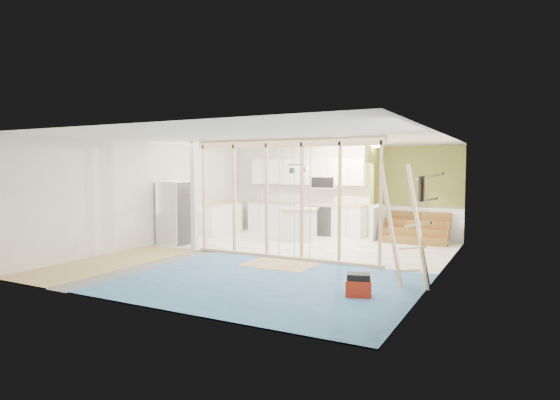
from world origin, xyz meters
The scene contains 17 objects.
room centered at (0.00, 0.00, 1.30)m, with size 7.01×8.01×2.61m.
floor_overlays centered at (0.07, 0.06, 0.01)m, with size 7.00×8.00×0.03m.
stud_frame centered at (-0.22, 0.00, 1.58)m, with size 4.66×0.14×2.60m.
base_cabinets centered at (-1.61, 3.36, 0.47)m, with size 4.45×2.24×0.93m.
upper_cabinets centered at (-0.84, 3.82, 1.82)m, with size 3.60×0.41×0.85m.
green_partition centered at (2.04, 3.66, 0.94)m, with size 2.25×1.51×2.60m.
pot_rack centered at (-0.31, 1.89, 2.00)m, with size 0.52×0.52×0.72m.
sheathing_panel centered at (3.48, -2.00, 1.30)m, with size 0.02×4.00×2.60m, color tan.
electrical_panel centered at (3.43, -1.40, 1.65)m, with size 0.04×0.30×0.40m, color #353439.
ceiling_light centered at (1.40, 3.00, 2.54)m, with size 0.32×0.32×0.08m, color #FFEABF.
fridge centered at (-3.07, 0.45, 0.81)m, with size 0.72×0.70×1.62m.
island centered at (-0.50, 2.51, 0.44)m, with size 1.11×1.11×0.89m.
bowl centered at (-0.58, 2.65, 0.92)m, with size 0.25×0.25×0.06m, color white.
soap_bottle_a centered at (-2.43, 3.79, 1.07)m, with size 0.11×0.11×0.29m, color silver.
soap_bottle_b centered at (0.70, 3.65, 1.01)m, with size 0.08×0.08×0.17m, color silver.
toolbox centered at (2.65, -2.08, 0.18)m, with size 0.45×0.39×0.37m.
ladder centered at (3.17, -1.15, 1.04)m, with size 1.07×0.21×2.02m.
Camera 1 is at (4.85, -8.86, 1.98)m, focal length 30.00 mm.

